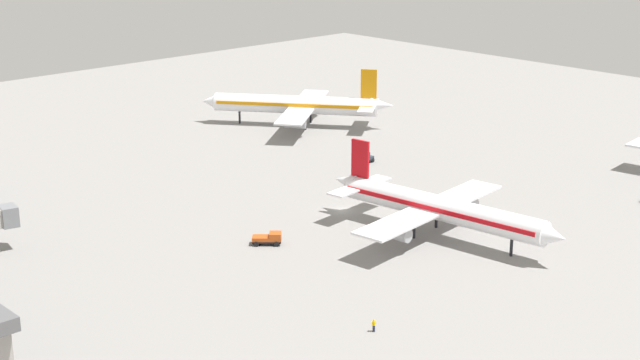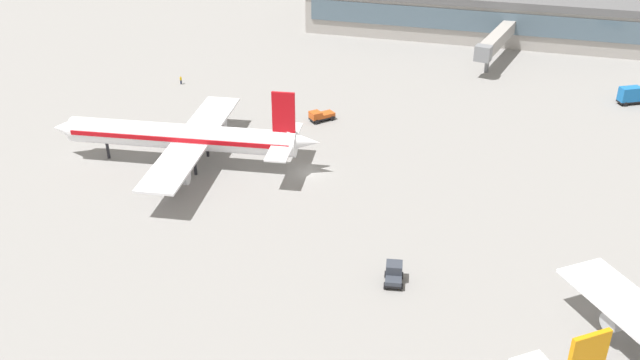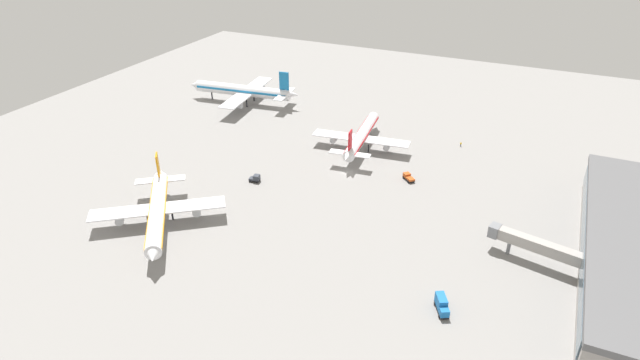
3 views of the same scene
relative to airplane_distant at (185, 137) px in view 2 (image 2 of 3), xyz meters
The scene contains 8 objects.
ground 19.64m from the airplane_distant, behind, with size 288.00×288.00×0.00m, color gray.
terminal_building 88.71m from the airplane_distant, 114.85° to the right, with size 81.89×20.07×10.59m.
airplane_distant is the anchor object (origin of this frame).
catering_truck 81.92m from the airplane_distant, 147.08° to the right, with size 5.84×4.31×3.30m.
pushback_tractor 26.73m from the airplane_distant, 125.70° to the right, with size 4.42×4.49×1.90m.
baggage_tug 42.11m from the airplane_distant, 149.73° to the left, with size 2.63×3.45×2.30m.
ground_crew_worker 35.33m from the airplane_distant, 63.04° to the right, with size 0.42×0.58×1.67m.
jet_bridge 74.00m from the airplane_distant, 125.38° to the right, with size 7.54×23.18×6.74m.
Camera 2 is at (-27.14, 90.83, 50.35)m, focal length 39.74 mm.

